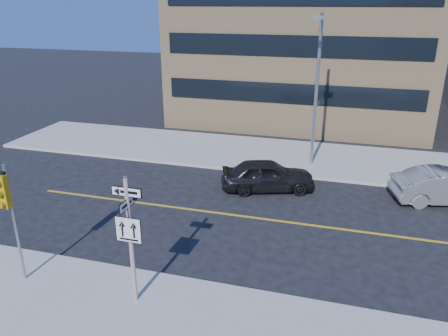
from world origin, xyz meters
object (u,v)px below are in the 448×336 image
(sign_pole, at_px, (130,234))
(traffic_signal, at_px, (6,201))
(parked_car_a, at_px, (268,175))
(parked_car_b, at_px, (447,187))
(streetlight_a, at_px, (317,81))

(sign_pole, height_order, traffic_signal, sign_pole)
(sign_pole, xyz_separation_m, parked_car_a, (2.26, 9.59, -1.68))
(sign_pole, distance_m, traffic_signal, 4.05)
(parked_car_b, relative_size, streetlight_a, 0.59)
(sign_pole, distance_m, parked_car_b, 14.76)
(sign_pole, height_order, parked_car_b, sign_pole)
(sign_pole, bearing_deg, parked_car_b, 45.21)
(traffic_signal, relative_size, parked_car_a, 0.90)
(parked_car_b, distance_m, streetlight_a, 8.01)
(streetlight_a, bearing_deg, sign_pole, -106.77)
(traffic_signal, xyz_separation_m, parked_car_a, (6.26, 9.74, -2.27))
(sign_pole, relative_size, parked_car_a, 0.91)
(sign_pole, bearing_deg, parked_car_a, 76.76)
(sign_pole, height_order, streetlight_a, streetlight_a)
(traffic_signal, relative_size, parked_car_b, 0.84)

